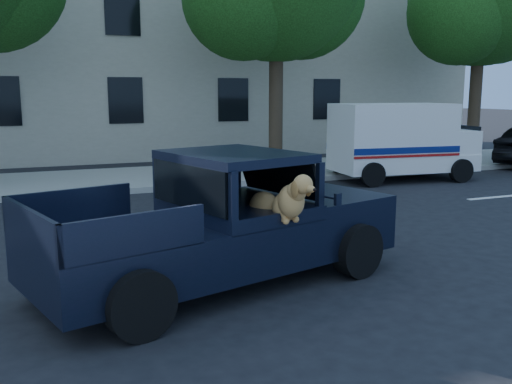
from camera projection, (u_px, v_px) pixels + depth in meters
ground at (230, 283)px, 7.62m from camera, size 120.00×120.00×0.00m
far_sidewalk at (119, 180)px, 15.99m from camera, size 60.00×4.00×0.15m
lane_stripes at (266, 218)px, 11.47m from camera, size 21.60×0.14×0.01m
street_tree_right at (482, 0)px, 20.27m from camera, size 6.00×5.20×8.60m
building_main at (161, 41)px, 22.98m from camera, size 26.00×6.00×9.00m
pickup_truck at (216, 241)px, 7.46m from camera, size 5.20×3.15×1.74m
mail_truck at (400, 147)px, 16.28m from camera, size 4.14×2.37×2.18m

